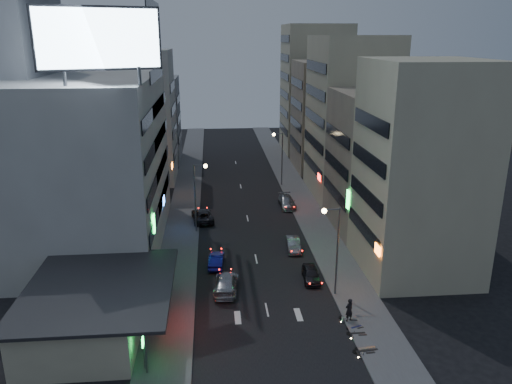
{
  "coord_description": "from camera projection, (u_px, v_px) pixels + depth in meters",
  "views": [
    {
      "loc": [
        -4.22,
        -32.62,
        21.9
      ],
      "look_at": [
        0.59,
        20.63,
        5.13
      ],
      "focal_mm": 35.0,
      "sensor_mm": 36.0,
      "label": 1
    }
  ],
  "objects": [
    {
      "name": "scooter_blue",
      "position": [
        361.0,
        319.0,
        39.2
      ],
      "size": [
        1.01,
        1.68,
        0.97
      ],
      "primitive_type": null,
      "rotation": [
        0.0,
        0.0,
        1.89
      ],
      "color": "navy",
      "rests_on": "sidewalk_right"
    },
    {
      "name": "parked_car_right_far",
      "position": [
        287.0,
        202.0,
        66.62
      ],
      "size": [
        2.03,
        4.86,
        1.4
      ],
      "primitive_type": "imported",
      "rotation": [
        0.0,
        0.0,
        0.01
      ],
      "color": "gray",
      "rests_on": "ground"
    },
    {
      "name": "scooter_silver_a",
      "position": [
        375.0,
        339.0,
        36.48
      ],
      "size": [
        0.92,
        2.01,
        1.18
      ],
      "primitive_type": null,
      "rotation": [
        0.0,
        0.0,
        1.72
      ],
      "color": "#94969B",
      "rests_on": "sidewalk_right"
    },
    {
      "name": "billboard",
      "position": [
        99.0,
        39.0,
        39.79
      ],
      "size": [
        9.52,
        3.75,
        6.2
      ],
      "rotation": [
        0.0,
        0.0,
        0.35
      ],
      "color": "#595B60",
      "rests_on": "white_building"
    },
    {
      "name": "street_lamp_right_far",
      "position": [
        280.0,
        151.0,
        74.83
      ],
      "size": [
        1.6,
        0.44,
        8.02
      ],
      "color": "#595B60",
      "rests_on": "sidewalk_right"
    },
    {
      "name": "far_right_b",
      "position": [
        315.0,
        89.0,
        96.52
      ],
      "size": [
        12.0,
        12.0,
        24.0
      ],
      "primitive_type": "cube",
      "color": "#B6B08F",
      "rests_on": "ground"
    },
    {
      "name": "street_lamp_left",
      "position": [
        198.0,
        188.0,
        56.71
      ],
      "size": [
        1.6,
        0.44,
        8.02
      ],
      "color": "#595B60",
      "rests_on": "sidewalk_left"
    },
    {
      "name": "white_building",
      "position": [
        91.0,
        163.0,
        52.77
      ],
      "size": [
        14.0,
        24.0,
        18.0
      ],
      "primitive_type": "cube",
      "color": "#B6B6B1",
      "rests_on": "ground"
    },
    {
      "name": "shophouse_near",
      "position": [
        421.0,
        170.0,
        46.19
      ],
      "size": [
        10.0,
        11.0,
        20.0
      ],
      "primitive_type": "cube",
      "color": "#B6B08F",
      "rests_on": "ground"
    },
    {
      "name": "far_left_a",
      "position": [
        137.0,
        117.0,
        76.35
      ],
      "size": [
        11.0,
        10.0,
        20.0
      ],
      "primitive_type": "cube",
      "color": "#B6B6B1",
      "rests_on": "ground"
    },
    {
      "name": "scooter_black_b",
      "position": [
        365.0,
        326.0,
        38.23
      ],
      "size": [
        0.62,
        1.79,
        1.09
      ],
      "primitive_type": null,
      "rotation": [
        0.0,
        0.0,
        1.59
      ],
      "color": "black",
      "rests_on": "sidewalk_right"
    },
    {
      "name": "parked_car_left",
      "position": [
        203.0,
        215.0,
        61.53
      ],
      "size": [
        3.02,
        5.43,
        1.44
      ],
      "primitive_type": "imported",
      "rotation": [
        0.0,
        0.0,
        3.27
      ],
      "color": "black",
      "rests_on": "ground"
    },
    {
      "name": "shophouse_mid",
      "position": [
        383.0,
        161.0,
        57.76
      ],
      "size": [
        11.0,
        12.0,
        16.0
      ],
      "primitive_type": "cube",
      "color": "gray",
      "rests_on": "ground"
    },
    {
      "name": "road_car_silver",
      "position": [
        226.0,
        283.0,
        44.64
      ],
      "size": [
        2.58,
        5.25,
        1.47
      ],
      "primitive_type": "imported",
      "rotation": [
        0.0,
        0.0,
        3.04
      ],
      "color": "#A7A9B0",
      "rests_on": "ground"
    },
    {
      "name": "far_right_a",
      "position": [
        328.0,
        116.0,
        84.07
      ],
      "size": [
        11.0,
        12.0,
        18.0
      ],
      "primitive_type": "cube",
      "color": "gray",
      "rests_on": "ground"
    },
    {
      "name": "person",
      "position": [
        349.0,
        310.0,
        39.61
      ],
      "size": [
        0.84,
        0.72,
        1.96
      ],
      "primitive_type": "imported",
      "rotation": [
        0.0,
        0.0,
        3.58
      ],
      "color": "black",
      "rests_on": "sidewalk_right"
    },
    {
      "name": "parked_car_right_near",
      "position": [
        311.0,
        274.0,
        46.58
      ],
      "size": [
        1.74,
        3.84,
        1.28
      ],
      "primitive_type": "imported",
      "rotation": [
        0.0,
        0.0,
        -0.06
      ],
      "color": "black",
      "rests_on": "ground"
    },
    {
      "name": "far_left_b",
      "position": [
        145.0,
        120.0,
        89.41
      ],
      "size": [
        12.0,
        10.0,
        15.0
      ],
      "primitive_type": "cube",
      "color": "gray",
      "rests_on": "ground"
    },
    {
      "name": "shophouse_far",
      "position": [
        350.0,
        118.0,
        69.17
      ],
      "size": [
        10.0,
        14.0,
        22.0
      ],
      "primitive_type": "cube",
      "color": "#B6B08F",
      "rests_on": "ground"
    },
    {
      "name": "street_lamp_right_near",
      "position": [
        333.0,
        239.0,
        42.52
      ],
      "size": [
        1.6,
        0.44,
        8.02
      ],
      "color": "#595B60",
      "rests_on": "sidewalk_right"
    },
    {
      "name": "parked_car_right_mid",
      "position": [
        293.0,
        244.0,
        53.24
      ],
      "size": [
        1.55,
        3.92,
        1.27
      ],
      "primitive_type": "imported",
      "rotation": [
        0.0,
        0.0,
        -0.05
      ],
      "color": "gray",
      "rests_on": "ground"
    },
    {
      "name": "scooter_black_a",
      "position": [
        373.0,
        342.0,
        36.12
      ],
      "size": [
        0.79,
        1.91,
        1.14
      ],
      "primitive_type": null,
      "rotation": [
        0.0,
        0.0,
        1.66
      ],
      "color": "black",
      "rests_on": "sidewalk_right"
    },
    {
      "name": "scooter_silver_b",
      "position": [
        357.0,
        312.0,
        40.15
      ],
      "size": [
        0.98,
        1.89,
        1.1
      ],
      "primitive_type": null,
      "rotation": [
        0.0,
        0.0,
        1.35
      ],
      "color": "#A9ACB1",
      "rests_on": "sidewalk_right"
    },
    {
      "name": "sidewalk_left",
      "position": [
        185.0,
        209.0,
        65.72
      ],
      "size": [
        4.0,
        120.0,
        0.12
      ],
      "primitive_type": "cube",
      "color": "#4C4C4F",
      "rests_on": "ground"
    },
    {
      "name": "sidewalk_right",
      "position": [
        304.0,
        206.0,
        67.09
      ],
      "size": [
        4.0,
        120.0,
        0.12
      ],
      "primitive_type": "cube",
      "color": "#4C4C4F",
      "rests_on": "ground"
    },
    {
      "name": "ground",
      "position": [
        273.0,
        337.0,
        37.91
      ],
      "size": [
        180.0,
        180.0,
        0.0
      ],
      "primitive_type": "plane",
      "color": "black",
      "rests_on": "ground"
    },
    {
      "name": "grey_tower",
      "position": [
        3.0,
        85.0,
        52.45
      ],
      "size": [
        10.0,
        14.0,
        34.0
      ],
      "primitive_type": "cube",
      "color": "gray",
      "rests_on": "ground"
    },
    {
      "name": "food_court",
      "position": [
        89.0,
        309.0,
        38.03
      ],
      "size": [
        11.0,
        13.0,
        3.88
      ],
      "color": "#B6B08F",
      "rests_on": "ground"
    },
    {
      "name": "road_car_blue",
      "position": [
        216.0,
        260.0,
        49.46
      ],
      "size": [
        1.72,
        4.07,
        1.3
      ],
      "primitive_type": "imported",
      "rotation": [
        0.0,
        0.0,
        3.05
      ],
      "color": "navy",
      "rests_on": "ground"
    }
  ]
}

